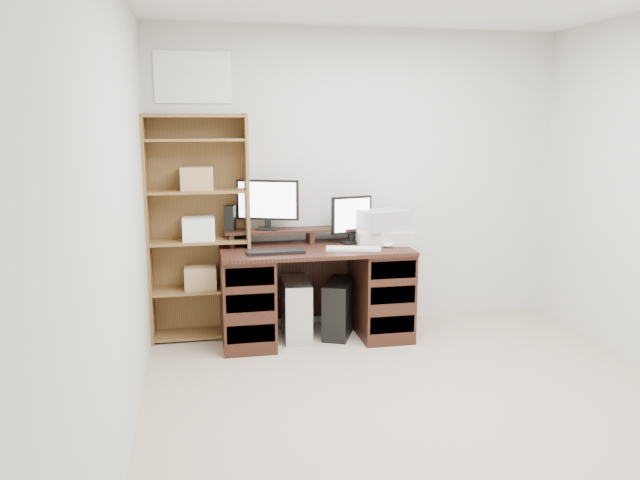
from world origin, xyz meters
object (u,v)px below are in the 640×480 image
object	(u,v)px
monitor_wide	(268,202)
monitor_small	(352,218)
printer	(383,236)
bookshelf	(198,226)
desk	(315,291)
tower_silver	(296,309)
tower_black	(339,308)

from	to	relation	value
monitor_wide	monitor_small	bearing A→B (deg)	12.53
printer	bookshelf	distance (m)	1.50
printer	monitor_small	bearing A→B (deg)	171.60
desk	monitor_wide	size ratio (longest dim) A/B	3.05
monitor_wide	printer	bearing A→B (deg)	10.99
desk	printer	size ratio (longest dim) A/B	3.40
tower_silver	bookshelf	bearing A→B (deg)	170.29
monitor_wide	tower_black	size ratio (longest dim) A/B	1.00
monitor_small	bookshelf	world-z (taller)	bookshelf
desk	tower_black	world-z (taller)	desk
printer	tower_silver	size ratio (longest dim) A/B	0.92
tower_black	printer	bearing A→B (deg)	30.98
monitor_wide	desk	bearing A→B (deg)	-12.14
monitor_wide	printer	world-z (taller)	monitor_wide
monitor_small	bookshelf	bearing A→B (deg)	163.24
monitor_small	bookshelf	size ratio (longest dim) A/B	0.22
bookshelf	tower_black	bearing A→B (deg)	-9.93
monitor_small	tower_silver	size ratio (longest dim) A/B	0.81
tower_silver	bookshelf	world-z (taller)	bookshelf
bookshelf	monitor_small	bearing A→B (deg)	-3.94
printer	bookshelf	xyz separation A→B (m)	(-1.49, 0.15, 0.11)
desk	tower_black	bearing A→B (deg)	5.20
printer	tower_black	bearing A→B (deg)	-167.70
desk	printer	xyz separation A→B (m)	(0.59, 0.07, 0.42)
monitor_wide	monitor_small	xyz separation A→B (m)	(0.68, -0.09, -0.14)
tower_black	monitor_small	bearing A→B (deg)	63.96
monitor_small	bookshelf	xyz separation A→B (m)	(-1.24, 0.09, -0.04)
tower_silver	tower_black	distance (m)	0.35
desk	printer	world-z (taller)	printer
monitor_wide	monitor_small	size ratio (longest dim) A/B	1.27
desk	monitor_small	world-z (taller)	monitor_small
desk	tower_silver	distance (m)	0.21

